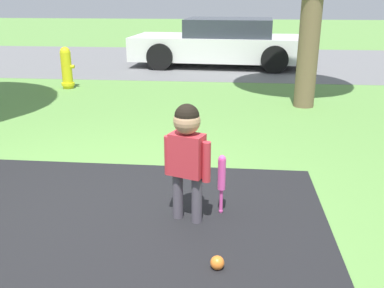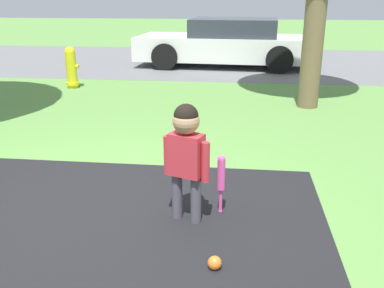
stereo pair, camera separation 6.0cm
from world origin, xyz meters
name	(u,v)px [view 2 (the right image)]	position (x,y,z in m)	size (l,w,h in m)	color
ground_plane	(91,205)	(0.00, 0.00, 0.00)	(60.00, 60.00, 0.00)	#5B8C42
street_strip	(196,61)	(0.00, 8.80, 0.00)	(40.00, 6.00, 0.01)	slate
child	(186,147)	(0.89, -0.15, 0.65)	(0.39, 0.24, 1.00)	#4C4751
baseball_bat	(221,176)	(1.17, -0.01, 0.35)	(0.07, 0.07, 0.53)	#E54CA5
sports_ball	(215,263)	(1.17, -0.81, 0.05)	(0.10, 0.10, 0.10)	orange
fire_hydrant	(71,68)	(-2.07, 4.89, 0.40)	(0.29, 0.26, 0.82)	yellow
parked_car	(227,43)	(0.90, 8.04, 0.58)	(4.60, 2.25, 1.21)	silver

